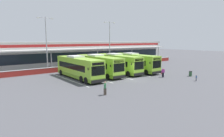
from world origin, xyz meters
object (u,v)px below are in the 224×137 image
at_px(coach_bus_left_centre, 98,65).
at_px(pedestrian_child, 196,78).
at_px(coach_bus_right_centre, 134,63).
at_px(pedestrian_with_handbag, 163,72).
at_px(lamp_post_west, 46,41).
at_px(litter_bin, 190,74).
at_px(coach_bus_centre, 117,64).
at_px(pedestrian_in_dark_coat, 105,88).
at_px(coach_bus_leftmost, 79,68).
at_px(lamp_post_centre, 110,41).

relative_size(coach_bus_left_centre, pedestrian_child, 12.12).
height_order(coach_bus_left_centre, coach_bus_right_centre, same).
bearing_deg(coach_bus_right_centre, pedestrian_with_handbag, -94.50).
relative_size(coach_bus_left_centre, lamp_post_west, 1.11).
bearing_deg(pedestrian_with_handbag, litter_bin, -27.69).
relative_size(coach_bus_right_centre, pedestrian_child, 12.12).
distance_m(coach_bus_centre, litter_bin, 13.66).
height_order(coach_bus_right_centre, pedestrian_in_dark_coat, coach_bus_right_centre).
bearing_deg(lamp_post_west, pedestrian_child, -57.55).
distance_m(coach_bus_centre, pedestrian_in_dark_coat, 16.03).
bearing_deg(coach_bus_centre, lamp_post_west, 136.23).
bearing_deg(lamp_post_west, pedestrian_with_handbag, -53.78).
distance_m(coach_bus_centre, pedestrian_with_handbag, 9.25).
distance_m(coach_bus_leftmost, pedestrian_with_handbag, 14.57).
height_order(coach_bus_centre, lamp_post_centre, lamp_post_centre).
height_order(coach_bus_leftmost, pedestrian_in_dark_coat, coach_bus_leftmost).
distance_m(coach_bus_left_centre, coach_bus_right_centre, 8.26).
height_order(pedestrian_in_dark_coat, lamp_post_west, lamp_post_west).
distance_m(coach_bus_leftmost, coach_bus_right_centre, 12.65).
bearing_deg(coach_bus_right_centre, coach_bus_left_centre, 173.59).
height_order(lamp_post_centre, litter_bin, lamp_post_centre).
bearing_deg(lamp_post_centre, pedestrian_with_handbag, -96.79).
bearing_deg(pedestrian_in_dark_coat, pedestrian_with_handbag, 10.85).
distance_m(coach_bus_leftmost, lamp_post_centre, 17.92).
relative_size(lamp_post_west, lamp_post_centre, 1.00).
xyz_separation_m(coach_bus_leftmost, pedestrian_with_handbag, (12.02, -8.17, -0.93)).
bearing_deg(lamp_post_west, litter_bin, -49.00).
height_order(coach_bus_centre, pedestrian_with_handbag, coach_bus_centre).
xyz_separation_m(lamp_post_centre, litter_bin, (2.52, -20.61, -5.82)).
bearing_deg(coach_bus_left_centre, pedestrian_in_dark_coat, -120.68).
bearing_deg(pedestrian_in_dark_coat, coach_bus_right_centre, 35.21).
relative_size(coach_bus_centre, lamp_post_centre, 1.11).
relative_size(coach_bus_centre, pedestrian_with_handbag, 7.51).
distance_m(pedestrian_in_dark_coat, pedestrian_child, 16.18).
bearing_deg(coach_bus_centre, lamp_post_centre, 60.63).
xyz_separation_m(coach_bus_left_centre, pedestrian_child, (9.13, -14.03, -1.24)).
bearing_deg(pedestrian_child, pedestrian_with_handbag, 106.39).
distance_m(coach_bus_right_centre, lamp_post_centre, 11.35).
bearing_deg(lamp_post_centre, pedestrian_in_dark_coat, -128.43).
height_order(pedestrian_child, litter_bin, pedestrian_child).
bearing_deg(lamp_post_west, pedestrian_in_dark_coat, -92.20).
relative_size(coach_bus_centre, litter_bin, 13.09).
relative_size(coach_bus_right_centre, lamp_post_west, 1.11).
relative_size(coach_bus_leftmost, pedestrian_with_handbag, 7.51).
relative_size(pedestrian_in_dark_coat, pedestrian_child, 1.61).
xyz_separation_m(coach_bus_centre, lamp_post_west, (-10.41, 9.97, 4.50)).
relative_size(coach_bus_right_centre, lamp_post_centre, 1.11).
bearing_deg(coach_bus_centre, pedestrian_child, -71.10).
xyz_separation_m(coach_bus_leftmost, lamp_post_west, (-1.60, 10.42, 4.50)).
bearing_deg(coach_bus_left_centre, coach_bus_centre, -2.09).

